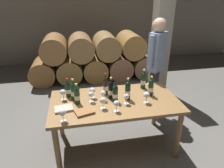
% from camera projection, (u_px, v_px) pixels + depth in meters
% --- Properties ---
extents(ground_plane, '(14.00, 14.00, 0.00)m').
position_uv_depth(ground_plane, '(115.00, 145.00, 3.01)').
color(ground_plane, '#66635E').
extents(cellar_back_wall, '(10.00, 0.24, 2.80)m').
position_uv_depth(cellar_back_wall, '(87.00, 16.00, 6.16)').
color(cellar_back_wall, gray).
rests_on(cellar_back_wall, ground_plane).
extents(barrel_stack, '(3.12, 0.90, 1.15)m').
position_uv_depth(barrel_stack, '(94.00, 58.00, 5.09)').
color(barrel_stack, brown).
rests_on(barrel_stack, ground_plane).
extents(stone_pillar, '(0.32, 0.32, 2.60)m').
position_uv_depth(stone_pillar, '(161.00, 33.00, 4.11)').
color(stone_pillar, gray).
rests_on(stone_pillar, ground_plane).
extents(dining_table, '(1.70, 0.90, 0.76)m').
position_uv_depth(dining_table, '(115.00, 106.00, 2.72)').
color(dining_table, olive).
rests_on(dining_table, ground_plane).
extents(wine_bottle_0, '(0.07, 0.07, 0.31)m').
position_uv_depth(wine_bottle_0, '(111.00, 90.00, 2.68)').
color(wine_bottle_0, black).
rests_on(wine_bottle_0, dining_table).
extents(wine_bottle_1, '(0.07, 0.07, 0.30)m').
position_uv_depth(wine_bottle_1, '(73.00, 91.00, 2.65)').
color(wine_bottle_1, '#19381E').
rests_on(wine_bottle_1, dining_table).
extents(wine_bottle_2, '(0.07, 0.07, 0.28)m').
position_uv_depth(wine_bottle_2, '(77.00, 95.00, 2.56)').
color(wine_bottle_2, '#19381E').
rests_on(wine_bottle_2, dining_table).
extents(wine_bottle_3, '(0.07, 0.07, 0.27)m').
position_uv_depth(wine_bottle_3, '(115.00, 93.00, 2.62)').
color(wine_bottle_3, black).
rests_on(wine_bottle_3, dining_table).
extents(wine_bottle_4, '(0.07, 0.07, 0.29)m').
position_uv_depth(wine_bottle_4, '(151.00, 87.00, 2.77)').
color(wine_bottle_4, '#19381E').
rests_on(wine_bottle_4, dining_table).
extents(wine_bottle_5, '(0.07, 0.07, 0.31)m').
position_uv_depth(wine_bottle_5, '(128.00, 90.00, 2.66)').
color(wine_bottle_5, black).
rests_on(wine_bottle_5, dining_table).
extents(wine_bottle_6, '(0.07, 0.07, 0.31)m').
position_uv_depth(wine_bottle_6, '(105.00, 86.00, 2.79)').
color(wine_bottle_6, black).
rests_on(wine_bottle_6, dining_table).
extents(wine_bottle_7, '(0.07, 0.07, 0.30)m').
position_uv_depth(wine_bottle_7, '(143.00, 80.00, 2.98)').
color(wine_bottle_7, black).
rests_on(wine_bottle_7, dining_table).
extents(wine_bottle_8, '(0.07, 0.07, 0.27)m').
position_uv_depth(wine_bottle_8, '(68.00, 89.00, 2.73)').
color(wine_bottle_8, black).
rests_on(wine_bottle_8, dining_table).
extents(wine_glass_0, '(0.07, 0.07, 0.15)m').
position_uv_depth(wine_glass_0, '(116.00, 104.00, 2.40)').
color(wine_glass_0, white).
rests_on(wine_glass_0, dining_table).
extents(wine_glass_1, '(0.07, 0.07, 0.15)m').
position_uv_depth(wine_glass_1, '(149.00, 85.00, 2.87)').
color(wine_glass_1, white).
rests_on(wine_glass_1, dining_table).
extents(wine_glass_2, '(0.07, 0.07, 0.14)m').
position_uv_depth(wine_glass_2, '(126.00, 97.00, 2.56)').
color(wine_glass_2, white).
rests_on(wine_glass_2, dining_table).
extents(wine_glass_3, '(0.08, 0.08, 0.15)m').
position_uv_depth(wine_glass_3, '(63.00, 93.00, 2.66)').
color(wine_glass_3, white).
rests_on(wine_glass_3, dining_table).
extents(wine_glass_4, '(0.07, 0.07, 0.15)m').
position_uv_depth(wine_glass_4, '(103.00, 94.00, 2.64)').
color(wine_glass_4, white).
rests_on(wine_glass_4, dining_table).
extents(wine_glass_5, '(0.08, 0.08, 0.16)m').
position_uv_depth(wine_glass_5, '(147.00, 95.00, 2.58)').
color(wine_glass_5, white).
rests_on(wine_glass_5, dining_table).
extents(wine_glass_6, '(0.07, 0.07, 0.15)m').
position_uv_depth(wine_glass_6, '(91.00, 95.00, 2.61)').
color(wine_glass_6, white).
rests_on(wine_glass_6, dining_table).
extents(wine_glass_7, '(0.08, 0.08, 0.16)m').
position_uv_depth(wine_glass_7, '(62.00, 113.00, 2.21)').
color(wine_glass_7, white).
rests_on(wine_glass_7, dining_table).
extents(wine_glass_8, '(0.08, 0.08, 0.15)m').
position_uv_depth(wine_glass_8, '(103.00, 101.00, 2.46)').
color(wine_glass_8, white).
rests_on(wine_glass_8, dining_table).
extents(wine_glass_9, '(0.08, 0.08, 0.15)m').
position_uv_depth(wine_glass_9, '(92.00, 91.00, 2.70)').
color(wine_glass_9, white).
rests_on(wine_glass_9, dining_table).
extents(tasting_notebook, '(0.26, 0.22, 0.03)m').
position_uv_depth(tasting_notebook, '(84.00, 112.00, 2.41)').
color(tasting_notebook, '#936038').
rests_on(tasting_notebook, dining_table).
extents(leather_ledger, '(0.24, 0.19, 0.03)m').
position_uv_depth(leather_ledger, '(64.00, 109.00, 2.47)').
color(leather_ledger, '#B2A893').
rests_on(leather_ledger, dining_table).
extents(sommelier_presenting, '(0.39, 0.35, 1.72)m').
position_uv_depth(sommelier_presenting, '(156.00, 59.00, 3.38)').
color(sommelier_presenting, '#383842').
rests_on(sommelier_presenting, ground_plane).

